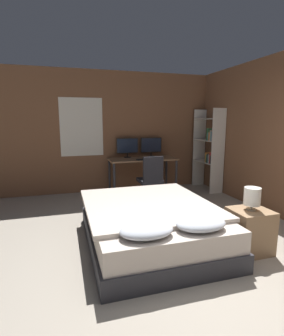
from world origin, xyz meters
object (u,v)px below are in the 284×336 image
object	(u,v)px
keyboard	(146,159)
computer_mouse	(158,159)
desk	(142,162)
monitor_right	(151,146)
monitor_left	(127,146)
bed	(150,224)
bookshelf	(210,146)
nightstand	(250,231)
bedside_lamp	(252,197)
office_chair	(151,184)

from	to	relation	value
keyboard	computer_mouse	bearing A→B (deg)	0.00
desk	computer_mouse	world-z (taller)	computer_mouse
monitor_right	monitor_left	bearing A→B (deg)	180.00
bed	bookshelf	distance (m)	3.17
computer_mouse	nightstand	bearing A→B (deg)	-86.33
nightstand	keyboard	xyz separation A→B (m)	(-0.46, 2.79, 0.52)
nightstand	desk	bearing A→B (deg)	98.73
bedside_lamp	monitor_left	xyz separation A→B (m)	(-0.75, 3.27, 0.32)
nightstand	bedside_lamp	bearing A→B (deg)	0.00
monitor_left	office_chair	world-z (taller)	monitor_left
keyboard	bookshelf	bearing A→B (deg)	-0.78
bed	bookshelf	size ratio (longest dim) A/B	1.12
desk	office_chair	size ratio (longest dim) A/B	1.61
bed	monitor_right	world-z (taller)	monitor_right
monitor_left	office_chair	bearing A→B (deg)	-76.18
monitor_left	bedside_lamp	bearing A→B (deg)	-77.06
bedside_lamp	keyboard	size ratio (longest dim) A/B	0.71
monitor_left	computer_mouse	xyz separation A→B (m)	(0.57, -0.48, -0.23)
office_chair	monitor_left	bearing A→B (deg)	103.82
nightstand	monitor_left	xyz separation A→B (m)	(-0.75, 3.27, 0.76)
desk	bookshelf	size ratio (longest dim) A/B	0.80
keyboard	bookshelf	distance (m)	1.56
bookshelf	bed	bearing A→B (deg)	-134.98
bedside_lamp	keyboard	bearing A→B (deg)	99.46
computer_mouse	desk	bearing A→B (deg)	140.20
monitor_right	computer_mouse	xyz separation A→B (m)	(-0.00, -0.48, -0.23)
desk	computer_mouse	xyz separation A→B (m)	(0.29, -0.24, 0.11)
bed	office_chair	distance (m)	1.81
computer_mouse	monitor_right	bearing A→B (deg)	89.97
bedside_lamp	monitor_right	bearing A→B (deg)	93.13
bedside_lamp	monitor_left	size ratio (longest dim) A/B	0.56
bed	nightstand	bearing A→B (deg)	-28.37
monitor_left	keyboard	distance (m)	0.61
monitor_right	desk	bearing A→B (deg)	-139.83
monitor_left	office_chair	size ratio (longest dim) A/B	0.54
nightstand	desk	xyz separation A→B (m)	(-0.46, 3.03, 0.42)
monitor_right	keyboard	xyz separation A→B (m)	(-0.29, -0.48, -0.24)
bed	computer_mouse	size ratio (longest dim) A/B	29.95
desk	bed	bearing A→B (deg)	-104.48
nightstand	bookshelf	bearing A→B (deg)	68.66
nightstand	monitor_right	distance (m)	3.36
keyboard	computer_mouse	world-z (taller)	computer_mouse
keyboard	office_chair	bearing A→B (deg)	-95.64
monitor_left	keyboard	size ratio (longest dim) A/B	1.28
office_chair	bookshelf	bearing A→B (deg)	16.31
monitor_left	bookshelf	world-z (taller)	bookshelf
monitor_right	bookshelf	size ratio (longest dim) A/B	0.27
office_chair	keyboard	bearing A→B (deg)	84.36
bedside_lamp	desk	xyz separation A→B (m)	(-0.46, 3.03, -0.02)
bedside_lamp	office_chair	distance (m)	2.38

